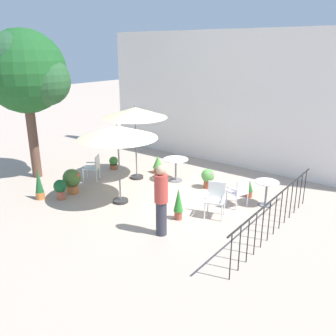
{
  "coord_description": "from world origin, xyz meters",
  "views": [
    {
      "loc": [
        6.07,
        -7.62,
        4.27
      ],
      "look_at": [
        0.0,
        0.4,
        0.87
      ],
      "focal_mm": 38.4,
      "sensor_mm": 36.0,
      "label": 1
    }
  ],
  "objects_px": {
    "shade_tree": "(27,72)",
    "patio_umbrella_0": "(118,133)",
    "potted_plant_5": "(114,163)",
    "standing_person": "(161,200)",
    "potted_plant_1": "(158,164)",
    "cafe_table_1": "(176,165)",
    "potted_plant_3": "(72,180)",
    "patio_chair_0": "(93,166)",
    "potted_plant_0": "(39,185)",
    "potted_plant_2": "(60,188)",
    "patio_chair_1": "(239,191)",
    "patio_chair_2": "(216,197)",
    "patio_umbrella_1": "(135,113)",
    "potted_plant_7": "(249,188)",
    "cafe_table_0": "(266,189)",
    "potted_plant_4": "(178,203)",
    "potted_plant_6": "(208,177)"
  },
  "relations": [
    {
      "from": "patio_chair_1",
      "to": "standing_person",
      "type": "relative_size",
      "value": 0.48
    },
    {
      "from": "potted_plant_3",
      "to": "potted_plant_5",
      "type": "height_order",
      "value": "potted_plant_3"
    },
    {
      "from": "cafe_table_0",
      "to": "potted_plant_3",
      "type": "relative_size",
      "value": 0.95
    },
    {
      "from": "patio_umbrella_0",
      "to": "potted_plant_1",
      "type": "bearing_deg",
      "value": 105.6
    },
    {
      "from": "patio_chair_1",
      "to": "standing_person",
      "type": "distance_m",
      "value": 2.69
    },
    {
      "from": "potted_plant_5",
      "to": "potted_plant_7",
      "type": "height_order",
      "value": "potted_plant_7"
    },
    {
      "from": "potted_plant_5",
      "to": "potted_plant_0",
      "type": "bearing_deg",
      "value": -85.91
    },
    {
      "from": "potted_plant_0",
      "to": "potted_plant_1",
      "type": "bearing_deg",
      "value": 71.41
    },
    {
      "from": "potted_plant_0",
      "to": "potted_plant_2",
      "type": "bearing_deg",
      "value": 36.06
    },
    {
      "from": "shade_tree",
      "to": "potted_plant_4",
      "type": "distance_m",
      "value": 6.52
    },
    {
      "from": "shade_tree",
      "to": "cafe_table_0",
      "type": "relative_size",
      "value": 6.7
    },
    {
      "from": "patio_umbrella_1",
      "to": "potted_plant_4",
      "type": "relative_size",
      "value": 2.92
    },
    {
      "from": "patio_chair_0",
      "to": "potted_plant_3",
      "type": "xyz_separation_m",
      "value": [
        0.28,
        -1.11,
        -0.08
      ]
    },
    {
      "from": "cafe_table_1",
      "to": "potted_plant_5",
      "type": "bearing_deg",
      "value": -171.14
    },
    {
      "from": "cafe_table_1",
      "to": "potted_plant_0",
      "type": "relative_size",
      "value": 0.9
    },
    {
      "from": "patio_chair_1",
      "to": "patio_chair_2",
      "type": "height_order",
      "value": "patio_chair_2"
    },
    {
      "from": "cafe_table_1",
      "to": "potted_plant_4",
      "type": "distance_m",
      "value": 2.84
    },
    {
      "from": "potted_plant_2",
      "to": "patio_chair_1",
      "type": "bearing_deg",
      "value": 31.21
    },
    {
      "from": "potted_plant_2",
      "to": "potted_plant_3",
      "type": "height_order",
      "value": "potted_plant_3"
    },
    {
      "from": "patio_umbrella_1",
      "to": "patio_chair_0",
      "type": "relative_size",
      "value": 2.87
    },
    {
      "from": "patio_chair_0",
      "to": "patio_umbrella_0",
      "type": "bearing_deg",
      "value": -20.76
    },
    {
      "from": "standing_person",
      "to": "patio_chair_0",
      "type": "bearing_deg",
      "value": 159.62
    },
    {
      "from": "patio_umbrella_0",
      "to": "potted_plant_5",
      "type": "distance_m",
      "value": 3.54
    },
    {
      "from": "cafe_table_1",
      "to": "potted_plant_0",
      "type": "distance_m",
      "value": 4.31
    },
    {
      "from": "patio_chair_2",
      "to": "potted_plant_0",
      "type": "xyz_separation_m",
      "value": [
        -4.67,
        -2.15,
        -0.1
      ]
    },
    {
      "from": "patio_chair_0",
      "to": "potted_plant_0",
      "type": "bearing_deg",
      "value": -93.28
    },
    {
      "from": "patio_umbrella_0",
      "to": "standing_person",
      "type": "height_order",
      "value": "patio_umbrella_0"
    },
    {
      "from": "patio_umbrella_0",
      "to": "cafe_table_1",
      "type": "bearing_deg",
      "value": 84.47
    },
    {
      "from": "shade_tree",
      "to": "potted_plant_3",
      "type": "xyz_separation_m",
      "value": [
        2.12,
        -0.24,
        -3.1
      ]
    },
    {
      "from": "potted_plant_5",
      "to": "standing_person",
      "type": "bearing_deg",
      "value": -32.19
    },
    {
      "from": "patio_umbrella_0",
      "to": "patio_chair_1",
      "type": "distance_m",
      "value": 3.71
    },
    {
      "from": "potted_plant_4",
      "to": "potted_plant_7",
      "type": "distance_m",
      "value": 2.6
    },
    {
      "from": "cafe_table_0",
      "to": "potted_plant_5",
      "type": "distance_m",
      "value": 5.73
    },
    {
      "from": "cafe_table_1",
      "to": "potted_plant_6",
      "type": "bearing_deg",
      "value": 3.92
    },
    {
      "from": "potted_plant_4",
      "to": "potted_plant_5",
      "type": "bearing_deg",
      "value": 156.26
    },
    {
      "from": "patio_chair_2",
      "to": "potted_plant_0",
      "type": "height_order",
      "value": "patio_chair_2"
    },
    {
      "from": "patio_umbrella_1",
      "to": "potted_plant_7",
      "type": "bearing_deg",
      "value": 12.13
    },
    {
      "from": "cafe_table_1",
      "to": "potted_plant_7",
      "type": "bearing_deg",
      "value": 4.41
    },
    {
      "from": "potted_plant_2",
      "to": "potted_plant_6",
      "type": "distance_m",
      "value": 4.51
    },
    {
      "from": "potted_plant_2",
      "to": "potted_plant_7",
      "type": "relative_size",
      "value": 1.12
    },
    {
      "from": "shade_tree",
      "to": "patio_umbrella_0",
      "type": "bearing_deg",
      "value": 2.03
    },
    {
      "from": "shade_tree",
      "to": "potted_plant_0",
      "type": "height_order",
      "value": "shade_tree"
    },
    {
      "from": "potted_plant_5",
      "to": "potted_plant_6",
      "type": "relative_size",
      "value": 0.76
    },
    {
      "from": "cafe_table_0",
      "to": "potted_plant_2",
      "type": "height_order",
      "value": "cafe_table_0"
    },
    {
      "from": "potted_plant_3",
      "to": "potted_plant_2",
      "type": "bearing_deg",
      "value": -78.92
    },
    {
      "from": "patio_umbrella_1",
      "to": "cafe_table_0",
      "type": "distance_m",
      "value": 4.75
    },
    {
      "from": "potted_plant_1",
      "to": "potted_plant_0",
      "type": "bearing_deg",
      "value": -108.59
    },
    {
      "from": "potted_plant_5",
      "to": "potted_plant_6",
      "type": "height_order",
      "value": "potted_plant_6"
    },
    {
      "from": "patio_chair_1",
      "to": "potted_plant_1",
      "type": "height_order",
      "value": "patio_chair_1"
    },
    {
      "from": "cafe_table_1",
      "to": "potted_plant_3",
      "type": "bearing_deg",
      "value": -124.4
    }
  ]
}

